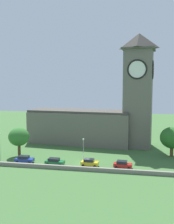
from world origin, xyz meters
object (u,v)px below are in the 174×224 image
object	(u,v)px
car_green	(55,162)
car_red	(123,164)
streetlamp_west_mid	(83,146)
tree_by_tower	(172,138)
church	(100,114)
car_blue	(24,159)
car_yellow	(90,162)
tree_riverside_west	(19,137)
streetlamp_west_end	(0,142)

from	to	relation	value
car_green	car_red	world-z (taller)	car_red
car_red	streetlamp_west_mid	size ratio (longest dim) A/B	0.70
car_red	tree_by_tower	world-z (taller)	tree_by_tower
church	streetlamp_west_mid	xyz separation A→B (m)	(-1.25, -21.09, -5.66)
car_blue	streetlamp_west_mid	xyz separation A→B (m)	(14.27, 2.38, 3.29)
church	car_yellow	distance (m)	24.98
car_red	tree_by_tower	bearing A→B (deg)	45.43
car_yellow	streetlamp_west_mid	bearing A→B (deg)	130.83
church	tree_by_tower	world-z (taller)	church
tree_by_tower	car_yellow	bearing A→B (deg)	-147.93
car_blue	car_red	size ratio (longest dim) A/B	1.07
car_green	car_red	size ratio (longest dim) A/B	1.08
car_yellow	tree_riverside_west	xyz separation A→B (m)	(-19.92, 4.98, 4.37)
church	car_blue	bearing A→B (deg)	-123.47
church	streetlamp_west_mid	bearing A→B (deg)	-93.38
streetlamp_west_mid	church	bearing A→B (deg)	86.62
car_blue	tree_by_tower	distance (m)	38.52
car_red	tree_riverside_west	xyz separation A→B (m)	(-27.57, 4.96, 4.39)
car_red	streetlamp_west_mid	distance (m)	10.38
car_yellow	car_blue	bearing A→B (deg)	-179.50
car_blue	car_green	xyz separation A→B (m)	(7.89, -0.49, -0.02)
car_yellow	tree_by_tower	world-z (taller)	tree_by_tower
car_blue	car_yellow	xyz separation A→B (m)	(16.21, 0.14, 0.03)
car_red	tree_riverside_west	size ratio (longest dim) A/B	0.55
streetlamp_west_end	streetlamp_west_mid	distance (m)	21.24
church	streetlamp_west_end	distance (m)	32.20
church	car_red	bearing A→B (deg)	-70.30
car_blue	tree_by_tower	xyz separation A→B (m)	(36.15, 12.64, 4.13)
church	streetlamp_west_mid	world-z (taller)	church
streetlamp_west_end	tree_by_tower	world-z (taller)	tree_by_tower
car_yellow	streetlamp_west_mid	xyz separation A→B (m)	(-1.94, 2.24, 3.26)
car_blue	tree_riverside_west	xyz separation A→B (m)	(-3.71, 5.12, 4.40)
car_blue	car_red	world-z (taller)	car_red
car_red	tree_by_tower	distance (m)	17.99
streetlamp_west_mid	car_yellow	bearing A→B (deg)	-49.17
car_blue	car_red	bearing A→B (deg)	0.39
car_green	car_red	bearing A→B (deg)	2.36
car_green	tree_riverside_west	world-z (taller)	tree_riverside_west
streetlamp_west_mid	tree_by_tower	distance (m)	24.18
car_green	tree_by_tower	bearing A→B (deg)	24.92
church	car_red	world-z (taller)	church
streetlamp_west_mid	car_red	bearing A→B (deg)	-13.03
streetlamp_west_mid	tree_by_tower	size ratio (longest dim) A/B	0.78
car_green	streetlamp_west_mid	world-z (taller)	streetlamp_west_mid
car_yellow	streetlamp_west_end	size ratio (longest dim) A/B	0.59
church	tree_riverside_west	distance (m)	26.97
church	tree_by_tower	bearing A→B (deg)	-27.70
car_blue	car_green	size ratio (longest dim) A/B	0.99
car_blue	car_green	distance (m)	7.90
streetlamp_west_mid	tree_riverside_west	distance (m)	18.22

